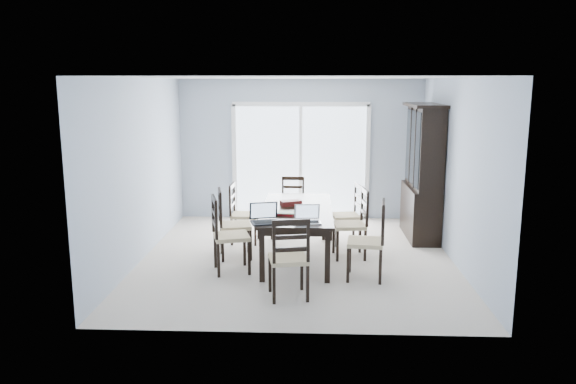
# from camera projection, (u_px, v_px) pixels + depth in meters

# --- Properties ---
(floor) EXTENTS (5.00, 5.00, 0.00)m
(floor) POSITION_uv_depth(u_px,v_px,m) (297.00, 258.00, 8.23)
(floor) COLOR beige
(floor) RESTS_ON ground
(ceiling) EXTENTS (5.00, 5.00, 0.00)m
(ceiling) POSITION_uv_depth(u_px,v_px,m) (297.00, 78.00, 7.73)
(ceiling) COLOR white
(ceiling) RESTS_ON back_wall
(back_wall) EXTENTS (4.50, 0.02, 2.60)m
(back_wall) POSITION_uv_depth(u_px,v_px,m) (301.00, 150.00, 10.43)
(back_wall) COLOR #9CA9BA
(back_wall) RESTS_ON floor
(wall_left) EXTENTS (0.02, 5.00, 2.60)m
(wall_left) POSITION_uv_depth(u_px,v_px,m) (141.00, 170.00, 8.08)
(wall_left) COLOR #9CA9BA
(wall_left) RESTS_ON floor
(wall_right) EXTENTS (0.02, 5.00, 2.60)m
(wall_right) POSITION_uv_depth(u_px,v_px,m) (457.00, 172.00, 7.89)
(wall_right) COLOR #9CA9BA
(wall_right) RESTS_ON floor
(balcony) EXTENTS (4.50, 2.00, 0.10)m
(balcony) POSITION_uv_depth(u_px,v_px,m) (301.00, 208.00, 11.67)
(balcony) COLOR gray
(balcony) RESTS_ON ground
(railing) EXTENTS (4.50, 0.06, 1.10)m
(railing) POSITION_uv_depth(u_px,v_px,m) (302.00, 172.00, 12.54)
(railing) COLOR #99999E
(railing) RESTS_ON balcony
(dining_table) EXTENTS (1.00, 2.20, 0.75)m
(dining_table) POSITION_uv_depth(u_px,v_px,m) (297.00, 213.00, 8.10)
(dining_table) COLOR black
(dining_table) RESTS_ON floor
(china_hutch) EXTENTS (0.50, 1.38, 2.20)m
(china_hutch) POSITION_uv_depth(u_px,v_px,m) (423.00, 173.00, 9.17)
(china_hutch) COLOR black
(china_hutch) RESTS_ON floor
(sliding_door) EXTENTS (2.52, 0.05, 2.18)m
(sliding_door) POSITION_uv_depth(u_px,v_px,m) (301.00, 161.00, 10.45)
(sliding_door) COLOR silver
(sliding_door) RESTS_ON floor
(chair_left_near) EXTENTS (0.57, 0.56, 1.21)m
(chair_left_near) POSITION_uv_depth(u_px,v_px,m) (224.00, 226.00, 7.52)
(chair_left_near) COLOR black
(chair_left_near) RESTS_ON floor
(chair_left_mid) EXTENTS (0.54, 0.53, 1.18)m
(chair_left_mid) POSITION_uv_depth(u_px,v_px,m) (228.00, 216.00, 8.15)
(chair_left_mid) COLOR black
(chair_left_mid) RESTS_ON floor
(chair_left_far) EXTENTS (0.44, 0.43, 1.10)m
(chair_left_far) POSITION_uv_depth(u_px,v_px,m) (239.00, 207.00, 8.94)
(chair_left_far) COLOR black
(chair_left_far) RESTS_ON floor
(chair_right_near) EXTENTS (0.52, 0.51, 1.21)m
(chair_right_near) POSITION_uv_depth(u_px,v_px,m) (374.00, 232.00, 7.26)
(chair_right_near) COLOR black
(chair_right_near) RESTS_ON floor
(chair_right_mid) EXTENTS (0.50, 0.49, 1.18)m
(chair_right_mid) POSITION_uv_depth(u_px,v_px,m) (356.00, 216.00, 8.18)
(chair_right_mid) COLOR black
(chair_right_mid) RESTS_ON floor
(chair_right_far) EXTENTS (0.50, 0.49, 1.11)m
(chair_right_far) POSITION_uv_depth(u_px,v_px,m) (351.00, 207.00, 8.89)
(chair_right_far) COLOR black
(chair_right_far) RESTS_ON floor
(chair_end_near) EXTENTS (0.52, 0.53, 1.17)m
(chair_end_near) POSITION_uv_depth(u_px,v_px,m) (290.00, 250.00, 6.54)
(chair_end_near) COLOR black
(chair_end_near) RESTS_ON floor
(chair_end_far) EXTENTS (0.40, 0.41, 1.06)m
(chair_end_far) POSITION_uv_depth(u_px,v_px,m) (293.00, 197.00, 9.79)
(chair_end_far) COLOR black
(chair_end_far) RESTS_ON floor
(laptop_dark) EXTENTS (0.43, 0.35, 0.26)m
(laptop_dark) POSITION_uv_depth(u_px,v_px,m) (266.00, 219.00, 7.22)
(laptop_dark) COLOR black
(laptop_dark) RESTS_ON dining_table
(laptop_silver) EXTENTS (0.35, 0.26, 0.23)m
(laptop_silver) POSITION_uv_depth(u_px,v_px,m) (308.00, 219.00, 7.23)
(laptop_silver) COLOR silver
(laptop_silver) RESTS_ON dining_table
(book_stack) EXTENTS (0.27, 0.21, 0.04)m
(book_stack) POSITION_uv_depth(u_px,v_px,m) (286.00, 213.00, 7.69)
(book_stack) COLOR maroon
(book_stack) RESTS_ON dining_table
(cell_phone) EXTENTS (0.13, 0.09, 0.01)m
(cell_phone) POSITION_uv_depth(u_px,v_px,m) (300.00, 224.00, 7.18)
(cell_phone) COLOR black
(cell_phone) RESTS_ON dining_table
(game_box) EXTENTS (0.33, 0.25, 0.08)m
(game_box) POSITION_uv_depth(u_px,v_px,m) (291.00, 203.00, 8.26)
(game_box) COLOR #44100D
(game_box) RESTS_ON dining_table
(hot_tub) EXTENTS (1.82, 1.63, 0.93)m
(hot_tub) POSITION_uv_depth(u_px,v_px,m) (256.00, 184.00, 11.61)
(hot_tub) COLOR brown
(hot_tub) RESTS_ON balcony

